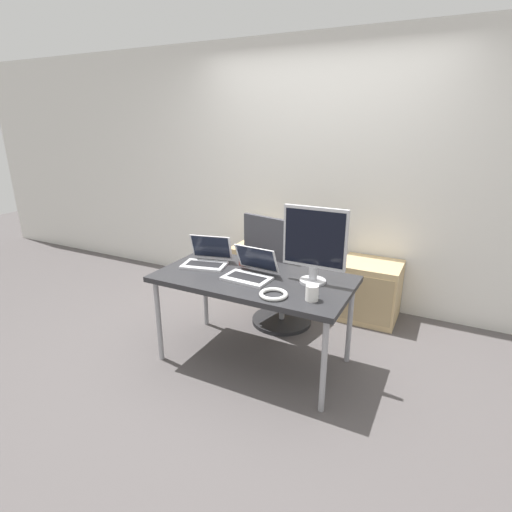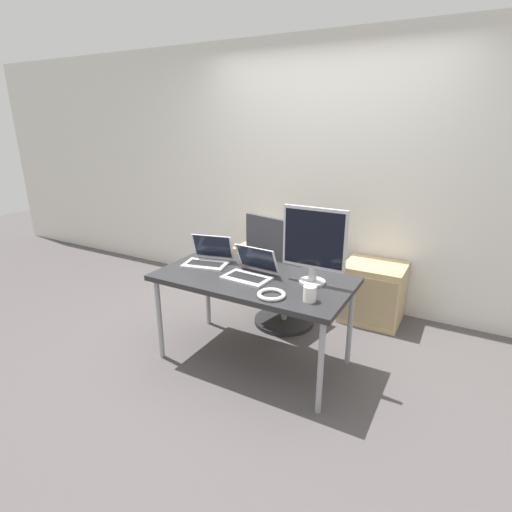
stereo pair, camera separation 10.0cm
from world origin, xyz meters
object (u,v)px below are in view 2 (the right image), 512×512
Objects in this scene: office_chair at (280,285)px; monitor at (314,244)px; cable_coil at (271,294)px; laptop_left at (208,258)px; cabinet_right at (373,292)px; laptop_right at (250,271)px; coffee_cup_brown at (245,257)px; cabinet_left at (265,271)px; coffee_cup_white at (310,294)px; water_bottle at (265,237)px.

monitor reaches higher than office_chair.
laptop_left is at bearing 156.77° from cable_coil.
cable_coil is at bearing -104.69° from cabinet_right.
cabinet_right is at bearing 78.44° from monitor.
laptop_left is at bearing 168.76° from laptop_right.
laptop_left is at bearing -154.55° from coffee_cup_brown.
cable_coil is at bearing -60.64° from cabinet_left.
laptop_left is at bearing -125.03° from office_chair.
laptop_right reaches higher than coffee_cup_white.
water_bottle is 1.62m from cable_coil.
water_bottle is 1.71m from coffee_cup_white.
water_bottle is 1.09× the size of cable_coil.
cabinet_right is at bearing -0.11° from water_bottle.
laptop_left is 0.70× the size of monitor.
cabinet_left is 1.46× the size of laptop_left.
cabinet_left is at bearing 129.40° from office_chair.
coffee_cup_brown is at bearing 151.60° from coffee_cup_white.
monitor is at bearing -9.16° from coffee_cup_brown.
water_bottle reaches higher than cabinet_right.
laptop_right is 1.86× the size of cable_coil.
laptop_right is at bearing -67.17° from water_bottle.
coffee_cup_white is at bearing -95.20° from cabinet_right.
office_chair is at bearing 74.34° from coffee_cup_brown.
monitor reaches higher than coffee_cup_white.
laptop_right is 0.37m from cable_coil.
monitor reaches higher than water_bottle.
coffee_cup_brown is at bearing 170.84° from monitor.
cabinet_right is at bearing 36.84° from office_chair.
coffee_cup_brown reaches higher than cabinet_left.
office_chair is 5.61× the size of cable_coil.
cabinet_right is (1.16, 0.00, 0.00)m from cabinet_left.
coffee_cup_white reaches higher than cabinet_right.
laptop_left reaches higher than cabinet_right.
water_bottle is 1.29m from laptop_right.
monitor is (-0.22, -1.06, 0.73)m from cabinet_right.
laptop_left reaches higher than laptop_right.
laptop_left is at bearing 165.25° from coffee_cup_white.
cable_coil is (0.29, -0.23, -0.03)m from laptop_right.
cable_coil is at bearing -113.78° from monitor.
cabinet_left is 1.77m from coffee_cup_white.
laptop_right is (-0.66, -1.18, 0.49)m from cabinet_right.
laptop_left is at bearing -87.13° from water_bottle.
cable_coil is (-0.15, -0.34, -0.28)m from monitor.
cable_coil reaches higher than cabinet_left.
office_chair is at bearing 54.97° from laptop_left.
laptop_right is 0.28m from coffee_cup_brown.
coffee_cup_brown reaches higher than cable_coil.
cabinet_left is 1.20m from laptop_left.
office_chair is 2.80× the size of laptop_left.
cable_coil is (0.35, -0.87, 0.33)m from office_chair.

